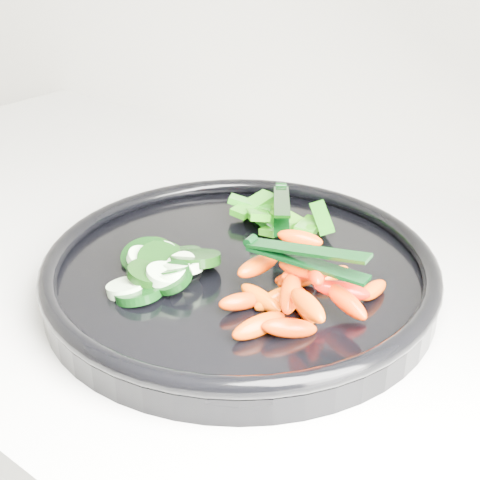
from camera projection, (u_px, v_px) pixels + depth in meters
The scene contains 6 objects.
veggie_tray at pixel (240, 272), 0.64m from camera, with size 0.46×0.46×0.04m.
cucumber_pile at pixel (162, 265), 0.62m from camera, with size 0.11×0.13×0.04m.
carrot_pile at pixel (298, 289), 0.57m from camera, with size 0.13×0.15×0.05m.
pepper_pile at pixel (277, 216), 0.71m from camera, with size 0.13×0.09×0.04m.
tong_carrot at pixel (303, 255), 0.56m from camera, with size 0.11×0.03×0.02m.
tong_pepper at pixel (282, 205), 0.70m from camera, with size 0.08×0.10×0.02m.
Camera 1 is at (0.03, 1.23, 1.28)m, focal length 50.00 mm.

